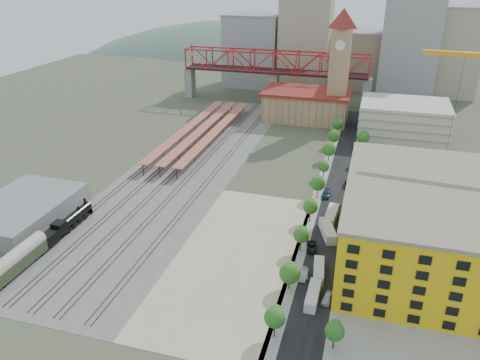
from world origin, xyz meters
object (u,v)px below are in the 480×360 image
(site_trailer_c, at_px, (328,231))
(site_trailer_d, at_px, (331,216))
(coach, at_px, (14,262))
(construction_building, at_px, (443,226))
(site_trailer_a, at_px, (313,296))
(car_0, at_px, (305,273))
(clock_tower, at_px, (340,57))
(locomotive, at_px, (68,224))
(site_trailer_b, at_px, (319,271))

(site_trailer_c, distance_m, site_trailer_d, 8.40)
(coach, height_order, site_trailer_d, coach)
(construction_building, relative_size, site_trailer_d, 4.94)
(site_trailer_a, bearing_deg, car_0, 111.07)
(clock_tower, relative_size, site_trailer_a, 5.76)
(car_0, bearing_deg, coach, -172.25)
(coach, relative_size, site_trailer_d, 1.83)
(locomotive, xyz_separation_m, site_trailer_d, (66.00, 24.84, -0.69))
(site_trailer_b, bearing_deg, clock_tower, 87.83)
(construction_building, xyz_separation_m, site_trailer_c, (-26.00, 4.17, -8.03))
(locomotive, bearing_deg, site_trailer_c, 13.99)
(construction_building, relative_size, site_trailer_b, 5.82)
(locomotive, relative_size, coach, 1.20)
(clock_tower, height_order, site_trailer_b, clock_tower)
(car_0, bearing_deg, clock_tower, 84.76)
(coach, bearing_deg, clock_tower, 66.26)
(coach, xyz_separation_m, car_0, (63.00, 17.46, -2.39))
(site_trailer_d, bearing_deg, construction_building, -22.33)
(locomotive, relative_size, site_trailer_a, 2.49)
(site_trailer_d, bearing_deg, car_0, -92.87)
(coach, bearing_deg, site_trailer_b, 15.69)
(site_trailer_b, bearing_deg, site_trailer_a, -96.20)
(coach, relative_size, car_0, 4.34)
(locomotive, height_order, site_trailer_a, locomotive)
(coach, xyz_separation_m, site_trailer_d, (66.00, 44.45, -1.72))
(construction_building, xyz_separation_m, site_trailer_b, (-26.00, -13.35, -8.22))
(locomotive, bearing_deg, clock_tower, 62.68)
(site_trailer_a, xyz_separation_m, site_trailer_c, (0.00, 26.67, 0.15))
(locomotive, bearing_deg, coach, -90.00)
(locomotive, distance_m, car_0, 63.05)
(construction_building, bearing_deg, site_trailer_c, 170.89)
(site_trailer_b, height_order, site_trailer_c, site_trailer_c)
(coach, height_order, site_trailer_b, coach)
(site_trailer_d, bearing_deg, site_trailer_b, -86.53)
(site_trailer_a, relative_size, site_trailer_c, 0.89)
(site_trailer_b, bearing_deg, car_0, -166.49)
(site_trailer_a, distance_m, site_trailer_d, 35.07)
(site_trailer_d, xyz_separation_m, car_0, (-3.00, -27.00, -0.67))
(site_trailer_a, bearing_deg, site_trailer_d, 90.68)
(clock_tower, relative_size, locomotive, 2.31)
(construction_building, height_order, locomotive, construction_building)
(site_trailer_a, height_order, site_trailer_b, site_trailer_a)
(site_trailer_d, distance_m, car_0, 27.17)
(locomotive, relative_size, site_trailer_c, 2.23)
(site_trailer_a, relative_size, site_trailer_d, 0.88)
(site_trailer_a, bearing_deg, locomotive, 171.87)
(construction_building, xyz_separation_m, car_0, (-29.00, -14.43, -8.68))
(site_trailer_a, distance_m, site_trailer_c, 26.67)
(clock_tower, bearing_deg, coach, -113.74)
(site_trailer_a, bearing_deg, site_trailer_b, 90.68)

